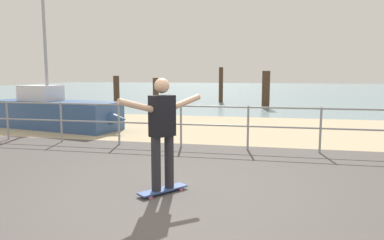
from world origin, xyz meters
name	(u,v)px	position (x,y,z in m)	size (l,w,h in m)	color
ground_plane	(143,229)	(0.00, -1.00, 0.00)	(24.00, 10.00, 0.04)	#514C49
beach_strip	(226,128)	(0.00, 7.00, 0.00)	(24.00, 6.00, 0.04)	tan
sea_surface	(257,90)	(0.00, 35.00, 0.00)	(72.00, 50.00, 0.04)	#75939E
railing_fence	(149,118)	(-1.48, 3.60, 0.70)	(14.47, 0.05, 1.05)	gray
sailboat	(59,113)	(-5.24, 5.68, 0.52)	(5.07, 2.31, 5.23)	#335184
skateboard	(163,190)	(-0.13, 0.22, 0.07)	(0.64, 0.76, 0.08)	#334C8C
skateboarder	(162,127)	(-0.13, 0.22, 1.02)	(0.94, 1.21, 1.65)	#26262B
groyne_post_0	(116,91)	(-7.02, 14.23, 0.82)	(0.33, 0.33, 1.65)	#422D1E
groyne_post_1	(156,93)	(-4.29, 12.88, 0.78)	(0.30, 0.30, 1.55)	#422D1E
groyne_post_2	(221,85)	(-1.55, 17.34, 1.07)	(0.26, 0.26, 2.15)	#422D1E
groyne_post_3	(266,90)	(1.19, 14.02, 0.95)	(0.40, 0.40, 1.91)	#422D1E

